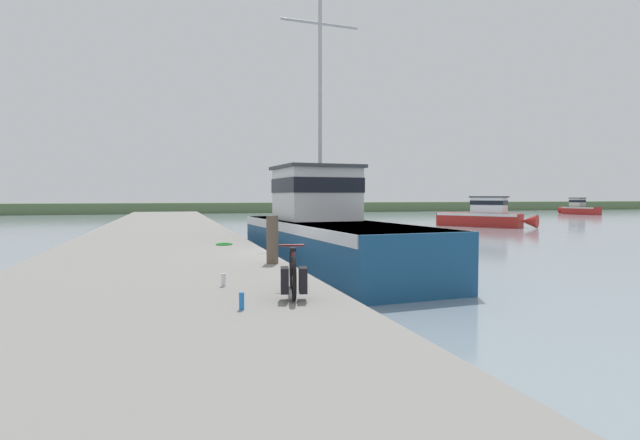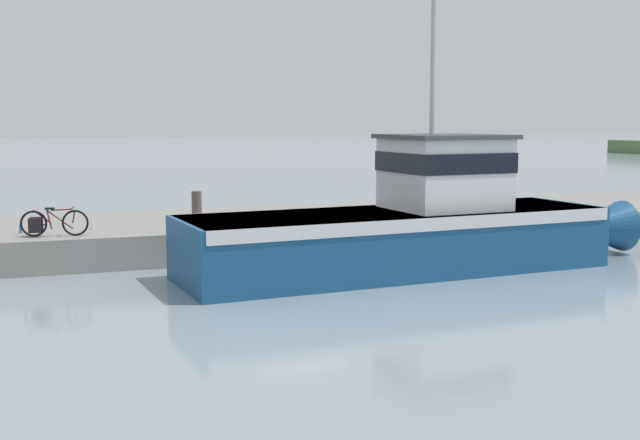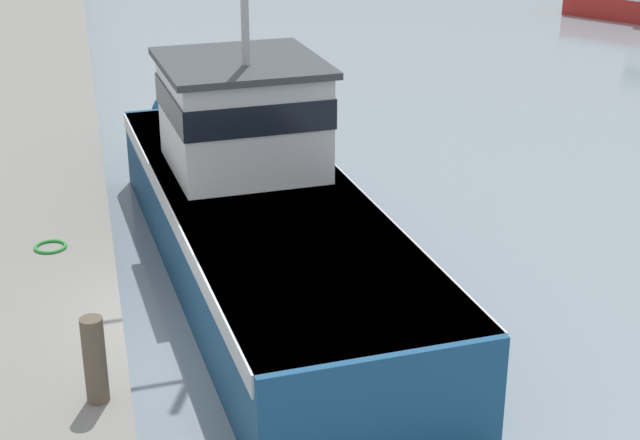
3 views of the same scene
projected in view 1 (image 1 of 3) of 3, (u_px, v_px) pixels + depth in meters
The scene contains 11 objects.
ground_plane at pixel (311, 283), 14.48m from camera, with size 320.00×320.00×0.00m, color #84939E.
dock_pier at pixel (156, 274), 13.22m from camera, with size 6.21×80.00×0.92m, color gray.
far_shoreline at pixel (382, 207), 83.09m from camera, with size 180.00×5.00×1.52m, color #567047.
fishing_boat_main at pixel (324, 231), 17.82m from camera, with size 4.12×13.81×10.38m.
boat_white_moored at pixel (579, 208), 68.72m from camera, with size 2.41×5.95×2.32m.
boat_red_outer at pixel (484, 215), 41.03m from camera, with size 5.65×7.37×2.52m.
bicycle_touring at pixel (293, 274), 7.95m from camera, with size 0.64×1.76×0.78m.
mooring_post at pixel (272, 239), 11.83m from camera, with size 0.28×0.28×1.14m, color brown.
hose_coil at pixel (224, 244), 16.37m from camera, with size 0.54×0.54×0.05m, color green.
water_bottle_on_curb at pixel (242, 301), 7.01m from camera, with size 0.07×0.07×0.24m, color blue.
water_bottle_by_bike at pixel (223, 280), 8.84m from camera, with size 0.08×0.08×0.23m, color silver.
Camera 1 is at (-3.91, -13.84, 2.52)m, focal length 28.00 mm.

